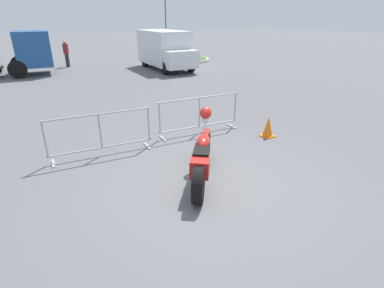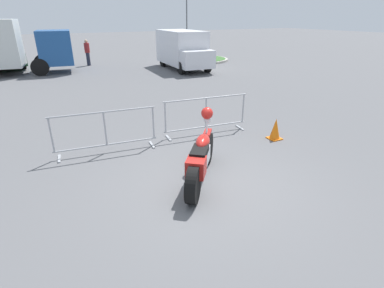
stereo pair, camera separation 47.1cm
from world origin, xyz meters
The scene contains 9 objects.
ground_plane centered at (0.00, 0.00, 0.00)m, with size 120.00×120.00×0.00m, color #5B5B5E.
motorcycle centered at (-0.10, 0.25, 0.52)m, with size 1.65×1.99×1.35m.
crowd_barrier_near centered at (-1.52, 2.52, 0.56)m, with size 2.51×0.69×1.07m.
crowd_barrier_far centered at (1.33, 2.52, 0.56)m, with size 2.51×0.69×1.07m.
delivery_van centered at (5.76, 13.17, 1.24)m, with size 2.24×5.11×2.31m.
pedestrian centered at (0.63, 17.36, 0.92)m, with size 0.36×0.36×1.69m.
planter_island centered at (8.52, 16.10, 0.25)m, with size 4.47×4.47×1.13m.
traffic_cone centered at (2.81, 1.25, 0.29)m, with size 0.34×0.34×0.59m.
street_lamp centered at (10.98, 22.99, 3.71)m, with size 0.36×0.70×5.68m.
Camera 1 is at (-3.22, -4.32, 3.18)m, focal length 28.00 mm.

